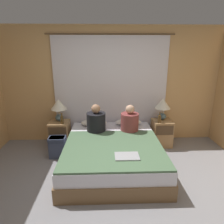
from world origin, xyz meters
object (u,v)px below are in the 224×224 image
Objects in this scene: pillow_left at (94,123)px; person_left_in_bed at (96,121)px; bed at (113,153)px; backpack_on_floor at (58,146)px; nightstand_right at (162,133)px; person_right_in_bed at (130,121)px; beer_bottle_on_right_stand at (160,119)px; lamp_right at (163,105)px; lamp_left at (59,106)px; pillow_right at (128,122)px; laptop_on_bed at (127,156)px; nightstand_left at (60,134)px; beer_bottle_on_left_stand at (62,120)px.

pillow_left is 0.99× the size of person_left_in_bed.
backpack_on_floor is (-1.05, 0.29, 0.01)m from bed.
pillow_left is at bearing 37.85° from backpack_on_floor.
nightstand_right is 0.88m from person_right_in_bed.
bed is 9.33× the size of beer_bottle_on_right_stand.
lamp_right reaches higher than backpack_on_floor.
bed is 4.35× the size of lamp_left.
person_right_in_bed is 2.49× the size of beer_bottle_on_right_stand.
nightstand_right is 2.27m from lamp_left.
person_left_in_bed reaches higher than backpack_on_floor.
lamp_right is 0.85m from person_right_in_bed.
lamp_right reaches higher than bed.
pillow_right is (-0.72, 0.08, 0.23)m from nightstand_right.
lamp_right is 1.31× the size of laptop_on_bed.
lamp_left is at bearing 178.09° from nightstand_right.
backpack_on_floor is at bearing 164.37° from bed.
backpack_on_floor is at bearing -84.21° from nightstand_left.
pillow_right is (1.46, 0.08, 0.23)m from nightstand_left.
backpack_on_floor is at bearing -159.57° from pillow_right.
pillow_left is at bearing 111.42° from laptop_on_bed.
person_left_in_bed is 1.35× the size of backpack_on_floor.
laptop_on_bed is at bearing -46.29° from nightstand_left.
person_right_in_bed reaches higher than nightstand_right.
person_left_in_bed is at bearing 115.16° from laptop_on_bed.
nightstand_left is 1.58× the size of laptop_on_bed.
nightstand_left is at bearing -173.73° from pillow_left.
person_left_in_bed reaches higher than pillow_right.
lamp_right is at bearing 36.67° from bed.
nightstand_left is 0.40m from beer_bottle_on_left_stand.
beer_bottle_on_left_stand is at bearing 180.00° from beer_bottle_on_right_stand.
pillow_left reaches higher than laptop_on_bed.
bed is 3.60× the size of nightstand_right.
beer_bottle_on_right_stand is at bearing 9.03° from backpack_on_floor.
lamp_right is 1.46m from person_left_in_bed.
lamp_right is 1.72m from laptop_on_bed.
pillow_left is (0.72, 0.01, -0.37)m from lamp_left.
person_right_in_bed is (0.35, 0.45, 0.44)m from bed.
beer_bottle_on_right_stand reaches higher than pillow_left.
beer_bottle_on_right_stand is at bearing 14.55° from person_right_in_bed.
pillow_left is 0.82m from person_right_in_bed.
lamp_left is 0.83× the size of person_left_in_bed.
laptop_on_bed is (0.49, -1.05, -0.18)m from person_left_in_bed.
beer_bottle_on_left_stand is at bearing -162.09° from pillow_left.
pillow_left reaches higher than nightstand_left.
person_left_in_bed is at bearing -20.18° from nightstand_left.
person_left_in_bed reaches higher than pillow_left.
pillow_left is at bearing 176.88° from nightstand_right.
lamp_right is at bearing 14.53° from person_left_in_bed.
lamp_left is 0.81m from pillow_left.
bed is 3.67× the size of pillow_right.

